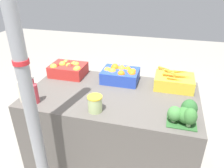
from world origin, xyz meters
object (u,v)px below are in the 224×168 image
at_px(broccoli_pile, 185,113).
at_px(carrot_crate, 174,81).
at_px(juice_bottle_cloudy, 22,89).
at_px(support_pole, 24,79).
at_px(juice_bottle_ruby, 34,92).
at_px(pickle_jar, 95,104).
at_px(orange_crate, 120,75).
at_px(apple_crate, 68,69).

bearing_deg(broccoli_pile, carrot_crate, 98.66).
relative_size(carrot_crate, juice_bottle_cloudy, 1.31).
bearing_deg(support_pole, juice_bottle_ruby, 121.08).
xyz_separation_m(support_pole, pickle_jar, (0.34, 0.35, -0.34)).
xyz_separation_m(support_pole, juice_bottle_ruby, (-0.20, 0.34, -0.31)).
bearing_deg(orange_crate, juice_bottle_cloudy, -141.01).
bearing_deg(juice_bottle_ruby, pickle_jar, 1.14).
relative_size(carrot_crate, juice_bottle_ruby, 1.47).
height_order(apple_crate, broccoli_pile, broccoli_pile).
height_order(orange_crate, juice_bottle_ruby, juice_bottle_ruby).
distance_m(apple_crate, broccoli_pile, 1.33).
distance_m(support_pole, apple_crate, 1.00).
bearing_deg(broccoli_pile, apple_crate, 155.12).
distance_m(apple_crate, juice_bottle_ruby, 0.59).
height_order(broccoli_pile, pickle_jar, broccoli_pile).
xyz_separation_m(carrot_crate, juice_bottle_ruby, (-1.16, -0.60, 0.04)).
xyz_separation_m(carrot_crate, broccoli_pile, (0.09, -0.57, 0.02)).
xyz_separation_m(apple_crate, pickle_jar, (0.51, -0.58, -0.01)).
xyz_separation_m(apple_crate, carrot_crate, (1.12, 0.00, -0.01)).
bearing_deg(carrot_crate, juice_bottle_cloudy, -154.92).
distance_m(orange_crate, juice_bottle_ruby, 0.86).
relative_size(apple_crate, orange_crate, 1.00).
distance_m(orange_crate, carrot_crate, 0.54).
height_order(apple_crate, juice_bottle_cloudy, juice_bottle_cloudy).
distance_m(carrot_crate, pickle_jar, 0.85).
bearing_deg(apple_crate, carrot_crate, 0.21).
xyz_separation_m(broccoli_pile, juice_bottle_ruby, (-1.25, -0.03, 0.02)).
bearing_deg(support_pole, apple_crate, 100.07).
xyz_separation_m(apple_crate, juice_bottle_cloudy, (-0.15, -0.59, 0.04)).
relative_size(apple_crate, pickle_jar, 2.68).
bearing_deg(support_pole, orange_crate, 65.74).
bearing_deg(apple_crate, orange_crate, 0.40).
distance_m(juice_bottle_ruby, pickle_jar, 0.55).
relative_size(support_pole, juice_bottle_ruby, 9.62).
distance_m(broccoli_pile, pickle_jar, 0.70).
bearing_deg(apple_crate, juice_bottle_ruby, -93.75).
height_order(support_pole, juice_bottle_cloudy, support_pole).
bearing_deg(juice_bottle_cloudy, carrot_crate, 25.08).
xyz_separation_m(carrot_crate, juice_bottle_cloudy, (-1.27, -0.60, 0.05)).
height_order(broccoli_pile, juice_bottle_ruby, juice_bottle_ruby).
height_order(juice_bottle_cloudy, juice_bottle_ruby, juice_bottle_cloudy).
distance_m(carrot_crate, juice_bottle_ruby, 1.31).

